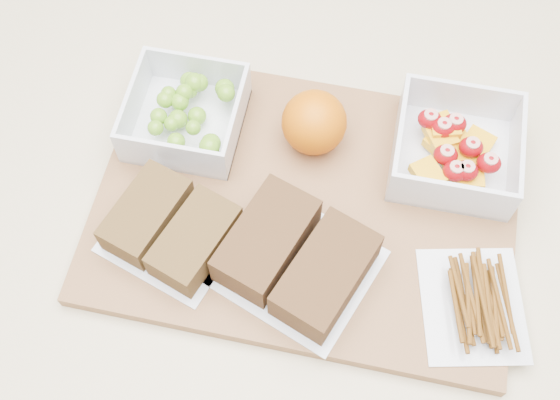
# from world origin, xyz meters

# --- Properties ---
(ground) EXTENTS (4.00, 4.00, 0.00)m
(ground) POSITION_xyz_m (0.00, 0.00, 0.00)
(ground) COLOR gray
(ground) RESTS_ON ground
(counter) EXTENTS (1.20, 0.90, 0.90)m
(counter) POSITION_xyz_m (0.00, 0.00, 0.45)
(counter) COLOR beige
(counter) RESTS_ON ground
(cutting_board) EXTENTS (0.42, 0.30, 0.02)m
(cutting_board) POSITION_xyz_m (0.03, -0.01, 0.91)
(cutting_board) COLOR brown
(cutting_board) RESTS_ON counter
(grape_container) EXTENTS (0.12, 0.12, 0.05)m
(grape_container) POSITION_xyz_m (-0.11, 0.06, 0.94)
(grape_container) COLOR silver
(grape_container) RESTS_ON cutting_board
(fruit_container) EXTENTS (0.12, 0.12, 0.05)m
(fruit_container) POSITION_xyz_m (0.17, 0.07, 0.94)
(fruit_container) COLOR silver
(fruit_container) RESTS_ON cutting_board
(orange) EXTENTS (0.07, 0.07, 0.07)m
(orange) POSITION_xyz_m (0.02, 0.07, 0.95)
(orange) COLOR #D36104
(orange) RESTS_ON cutting_board
(sandwich_bag_left) EXTENTS (0.15, 0.14, 0.04)m
(sandwich_bag_left) POSITION_xyz_m (-0.09, -0.07, 0.93)
(sandwich_bag_left) COLOR silver
(sandwich_bag_left) RESTS_ON cutting_board
(sandwich_bag_center) EXTENTS (0.18, 0.17, 0.04)m
(sandwich_bag_center) POSITION_xyz_m (0.03, -0.08, 0.94)
(sandwich_bag_center) COLOR silver
(sandwich_bag_center) RESTS_ON cutting_board
(pretzel_bag) EXTENTS (0.12, 0.13, 0.03)m
(pretzel_bag) POSITION_xyz_m (0.20, -0.08, 0.93)
(pretzel_bag) COLOR silver
(pretzel_bag) RESTS_ON cutting_board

